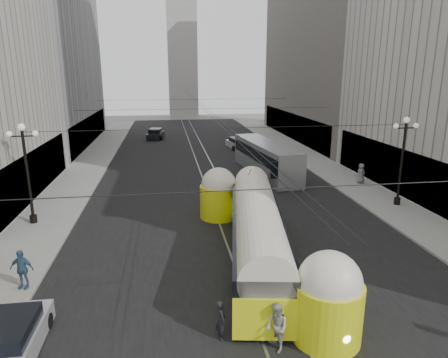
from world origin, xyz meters
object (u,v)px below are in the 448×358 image
object	(u,v)px
pedestrian_crossing_b	(277,327)
pedestrian_sidewalk_right	(361,173)
streetcar	(257,230)
sedan_silver	(11,341)
pedestrian_sidewalk_left	(22,269)
pedestrian_crossing_a	(221,320)
city_bus	(266,157)

from	to	relation	value
pedestrian_crossing_b	pedestrian_sidewalk_right	distance (m)	23.63
streetcar	sedan_silver	bearing A→B (deg)	-149.28
pedestrian_sidewalk_left	pedestrian_crossing_a	bearing A→B (deg)	-17.47
pedestrian_crossing_a	pedestrian_crossing_b	distance (m)	2.04
pedestrian_crossing_a	pedestrian_sidewalk_right	size ratio (longest dim) A/B	0.89
pedestrian_crossing_a	pedestrian_crossing_b	xyz separation A→B (m)	(1.83, -0.89, 0.13)
city_bus	sedan_silver	bearing A→B (deg)	-122.32
sedan_silver	pedestrian_sidewalk_right	world-z (taller)	pedestrian_sidewalk_right
pedestrian_crossing_a	streetcar	bearing A→B (deg)	-29.16
pedestrian_crossing_b	pedestrian_sidewalk_right	world-z (taller)	pedestrian_sidewalk_right
pedestrian_crossing_b	pedestrian_sidewalk_left	bearing A→B (deg)	-132.03
city_bus	pedestrian_sidewalk_left	xyz separation A→B (m)	(-15.92, -19.04, -0.61)
streetcar	pedestrian_sidewalk_left	world-z (taller)	streetcar
sedan_silver	pedestrian_crossing_a	size ratio (longest dim) A/B	2.78
city_bus	streetcar	bearing A→B (deg)	-105.53
sedan_silver	pedestrian_crossing_b	size ratio (longest dim) A/B	2.39
streetcar	pedestrian_crossing_b	distance (m)	7.03
city_bus	pedestrian_sidewalk_right	bearing A→B (deg)	-33.46
pedestrian_sidewalk_left	streetcar	bearing A→B (deg)	18.88
sedan_silver	pedestrian_sidewalk_left	xyz separation A→B (m)	(-1.03, 4.49, 0.45)
city_bus	pedestrian_sidewalk_right	distance (m)	8.75
streetcar	pedestrian_crossing_b	xyz separation A→B (m)	(-0.88, -6.93, -0.80)
city_bus	pedestrian_crossing_a	world-z (taller)	city_bus
city_bus	pedestrian_sidewalk_left	distance (m)	24.83
pedestrian_crossing_a	pedestrian_crossing_b	bearing A→B (deg)	-120.83
pedestrian_sidewalk_left	pedestrian_crossing_b	bearing A→B (deg)	-16.94
pedestrian_sidewalk_right	pedestrian_crossing_a	bearing A→B (deg)	40.73
streetcar	sedan_silver	size ratio (longest dim) A/B	3.66
streetcar	pedestrian_sidewalk_left	size ratio (longest dim) A/B	8.65
pedestrian_sidewalk_right	pedestrian_sidewalk_left	size ratio (longest dim) A/B	0.96
pedestrian_crossing_b	pedestrian_sidewalk_left	distance (m)	11.54
streetcar	pedestrian_crossing_b	world-z (taller)	streetcar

